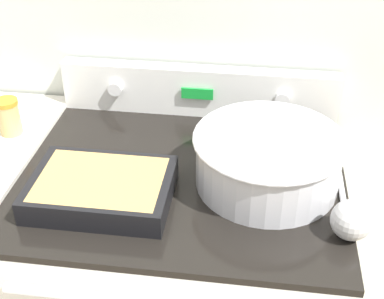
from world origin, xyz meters
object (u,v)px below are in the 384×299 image
(mixing_bowl, at_px, (268,157))
(casserole_dish, at_px, (101,188))
(ladle, at_px, (351,218))
(spice_jar_orange_cap, at_px, (9,117))

(mixing_bowl, xyz_separation_m, casserole_dish, (-0.37, -0.11, -0.04))
(casserole_dish, bearing_deg, ladle, -4.08)
(mixing_bowl, height_order, spice_jar_orange_cap, mixing_bowl)
(ladle, bearing_deg, casserole_dish, 175.92)
(casserole_dish, relative_size, ladle, 0.98)
(mixing_bowl, height_order, casserole_dish, mixing_bowl)
(casserole_dish, bearing_deg, mixing_bowl, 17.07)
(casserole_dish, height_order, ladle, ladle)
(ladle, bearing_deg, mixing_bowl, 139.07)
(mixing_bowl, distance_m, spice_jar_orange_cap, 0.70)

